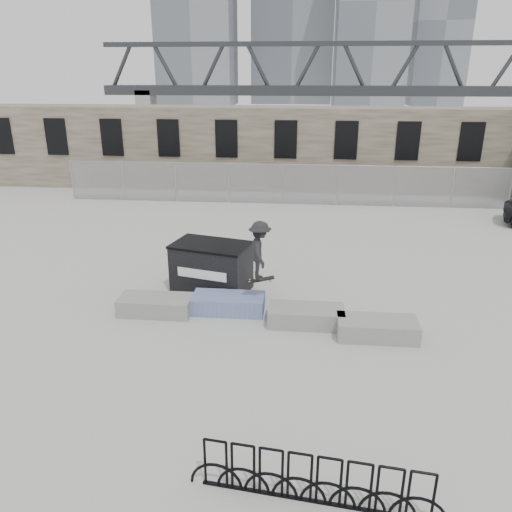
% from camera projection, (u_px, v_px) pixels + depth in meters
% --- Properties ---
extents(ground, '(120.00, 120.00, 0.00)m').
position_uv_depth(ground, '(262.00, 317.00, 13.70)').
color(ground, '#A3A39E').
rests_on(ground, ground).
extents(stone_wall, '(36.00, 2.58, 4.50)m').
position_uv_depth(stone_wall, '(286.00, 148.00, 28.06)').
color(stone_wall, brown).
rests_on(stone_wall, ground).
extents(chainlink_fence, '(22.06, 0.06, 2.02)m').
position_uv_depth(chainlink_fence, '(283.00, 184.00, 25.00)').
color(chainlink_fence, gray).
rests_on(chainlink_fence, ground).
extents(planter_far_left, '(2.00, 0.90, 0.48)m').
position_uv_depth(planter_far_left, '(155.00, 304.00, 13.84)').
color(planter_far_left, gray).
rests_on(planter_far_left, ground).
extents(planter_center_left, '(2.00, 0.90, 0.48)m').
position_uv_depth(planter_center_left, '(228.00, 303.00, 13.94)').
color(planter_center_left, '#3951AC').
rests_on(planter_center_left, ground).
extents(planter_center_right, '(2.00, 0.90, 0.48)m').
position_uv_depth(planter_center_right, '(306.00, 315.00, 13.23)').
color(planter_center_right, gray).
rests_on(planter_center_right, ground).
extents(planter_offset, '(2.00, 0.90, 0.48)m').
position_uv_depth(planter_offset, '(377.00, 328.00, 12.58)').
color(planter_offset, gray).
rests_on(planter_offset, ground).
extents(dumpster, '(2.56, 1.91, 1.50)m').
position_uv_depth(dumpster, '(212.00, 267.00, 15.13)').
color(dumpster, black).
rests_on(dumpster, ground).
extents(bike_rack, '(4.02, 0.53, 0.90)m').
position_uv_depth(bike_rack, '(314.00, 480.00, 7.67)').
color(bike_rack, black).
rests_on(bike_rack, ground).
extents(truss_bridge, '(70.00, 3.00, 9.80)m').
position_uv_depth(truss_bridge, '(378.00, 90.00, 62.69)').
color(truss_bridge, '#2D3033').
rests_on(truss_bridge, ground).
extents(skateboarder, '(0.81, 1.14, 1.75)m').
position_uv_depth(skateboarder, '(260.00, 251.00, 13.34)').
color(skateboarder, black).
rests_on(skateboarder, ground).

